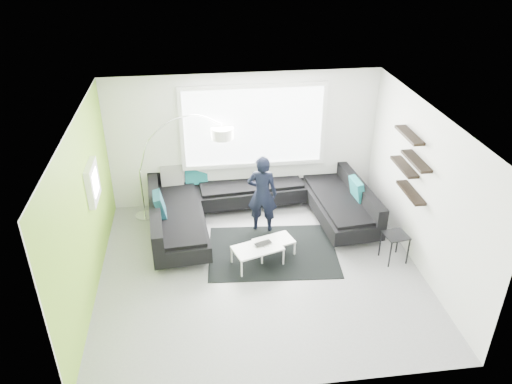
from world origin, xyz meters
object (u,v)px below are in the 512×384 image
Objects in this scene: coffee_table at (266,251)px; side_table at (394,247)px; person at (262,194)px; laptop at (264,245)px; arc_lamp at (139,171)px; sectional_sofa at (259,206)px.

side_table is at bearing -25.48° from coffee_table.
side_table is 0.34× the size of person.
laptop is (-2.30, 0.23, 0.10)m from side_table.
person is at bearing 63.17° from laptop.
arc_lamp is 1.32× the size of person.
arc_lamp reaches higher than coffee_table.
arc_lamp is 2.46m from person.
person is at bearing -25.41° from arc_lamp.
sectional_sofa is at bearing 145.40° from side_table.
arc_lamp is at bearing 155.35° from side_table.
side_table is (4.50, -2.07, -0.77)m from arc_lamp.
sectional_sofa is 12.32× the size of laptop.
arc_lamp is 5.02m from side_table.
arc_lamp reaches higher than person.
coffee_table is 0.69× the size of person.
coffee_table is at bearing -45.17° from arc_lamp.
laptop is at bearing 98.82° from person.
arc_lamp is 3.87× the size of side_table.
sectional_sofa is 2.69m from side_table.
arc_lamp reaches higher than laptop.
arc_lamp is 2.95m from laptop.
side_table is at bearing 164.11° from person.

